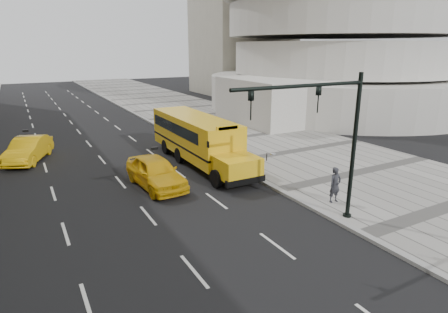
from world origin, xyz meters
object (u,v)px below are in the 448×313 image
school_bus (197,136)px  taxi_near (156,172)px  pedestrian (335,185)px  traffic_signal (330,133)px  taxi_far (28,150)px

school_bus → taxi_near: school_bus is taller
pedestrian → traffic_signal: size_ratio=0.27×
school_bus → taxi_near: (-3.94, -3.17, -0.93)m
school_bus → taxi_near: 5.14m
taxi_far → traffic_signal: 19.95m
taxi_far → pedestrian: 19.69m
school_bus → taxi_far: school_bus is taller
taxi_near → traffic_signal: 9.79m
pedestrian → traffic_signal: (-2.08, -1.48, 3.07)m
pedestrian → traffic_signal: bearing=-142.6°
taxi_near → taxi_far: taxi_near is taller
school_bus → traffic_signal: traffic_signal is taller
taxi_near → traffic_signal: (4.63, -8.00, 3.25)m
taxi_near → traffic_signal: traffic_signal is taller
traffic_signal → taxi_near: bearing=120.1°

